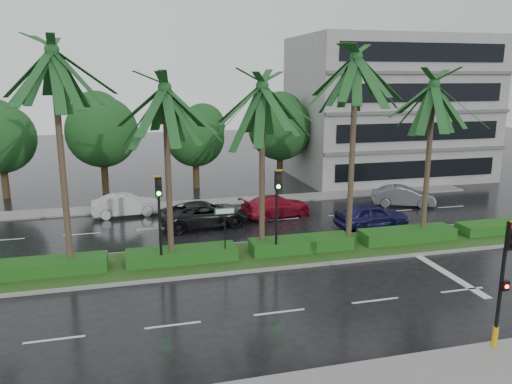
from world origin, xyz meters
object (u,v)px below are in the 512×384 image
object	(u,v)px
signal_median_left	(159,208)
car_blue	(372,216)
signal_near	(504,279)
car_grey	(403,196)
car_darkgrey	(205,214)
car_red	(276,206)
car_white	(126,205)
street_sign	(225,221)

from	to	relation	value
signal_median_left	car_blue	xyz separation A→B (m)	(12.46, 3.70, -2.26)
signal_near	car_grey	xyz separation A→B (m)	(6.96, 17.48, -1.81)
car_darkgrey	car_red	size ratio (longest dim) A/B	1.14
car_white	signal_median_left	bearing A→B (deg)	-175.90
street_sign	car_grey	distance (m)	15.96
car_darkgrey	car_grey	world-z (taller)	car_darkgrey
signal_near	car_blue	size ratio (longest dim) A/B	1.00
signal_median_left	car_red	world-z (taller)	signal_median_left
signal_near	car_grey	world-z (taller)	signal_near
street_sign	car_white	xyz separation A→B (m)	(-4.50, 9.88, -1.42)
signal_median_left	car_blue	size ratio (longest dim) A/B	1.00
car_red	car_darkgrey	bearing A→B (deg)	86.65
car_white	car_darkgrey	world-z (taller)	car_darkgrey
car_grey	street_sign	bearing A→B (deg)	140.26
car_blue	car_grey	xyz separation A→B (m)	(4.50, 4.09, -0.05)
street_sign	car_blue	world-z (taller)	street_sign
signal_median_left	car_white	distance (m)	10.43
street_sign	car_darkgrey	bearing A→B (deg)	90.00
car_darkgrey	car_grey	distance (m)	14.02
signal_median_left	car_grey	distance (m)	18.80
signal_median_left	car_darkgrey	xyz separation A→B (m)	(3.00, 6.51, -2.26)
street_sign	car_red	world-z (taller)	street_sign
car_red	signal_near	bearing A→B (deg)	172.29
car_darkgrey	car_blue	xyz separation A→B (m)	(9.46, -2.80, -0.00)
signal_near	car_white	distance (m)	22.93
car_white	car_darkgrey	xyz separation A→B (m)	(4.50, -3.56, 0.04)
car_blue	car_red	bearing A→B (deg)	49.15
signal_near	car_darkgrey	bearing A→B (deg)	113.38
signal_near	street_sign	distance (m)	12.11
car_grey	signal_median_left	bearing A→B (deg)	136.34
car_white	car_grey	bearing A→B (deg)	-101.40
car_white	car_red	size ratio (longest dim) A/B	0.91
street_sign	car_grey	world-z (taller)	street_sign
signal_median_left	car_grey	world-z (taller)	signal_median_left
car_white	car_darkgrey	bearing A→B (deg)	-132.73
signal_near	signal_median_left	world-z (taller)	signal_median_left
car_blue	car_white	bearing A→B (deg)	63.48
street_sign	car_darkgrey	distance (m)	6.47
signal_near	street_sign	xyz separation A→B (m)	(-7.00, 9.87, -0.38)
car_darkgrey	car_blue	distance (m)	9.86
car_darkgrey	car_grey	bearing A→B (deg)	-92.32
signal_near	car_white	world-z (taller)	signal_near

